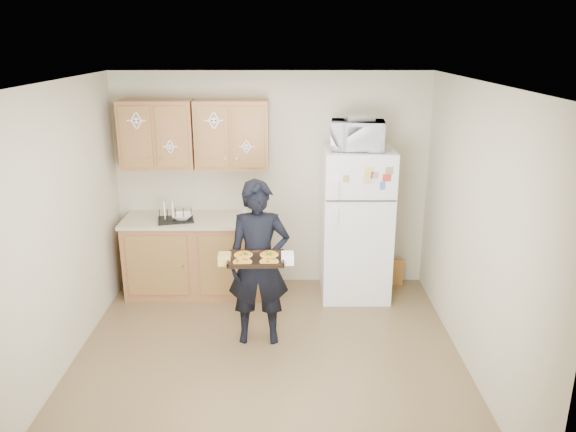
# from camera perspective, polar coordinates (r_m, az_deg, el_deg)

# --- Properties ---
(floor) EXTENTS (3.60, 3.60, 0.00)m
(floor) POSITION_cam_1_polar(r_m,az_deg,el_deg) (5.35, -2.04, -14.41)
(floor) COLOR brown
(floor) RESTS_ON ground
(ceiling) EXTENTS (3.60, 3.60, 0.00)m
(ceiling) POSITION_cam_1_polar(r_m,az_deg,el_deg) (4.55, -2.39, 13.34)
(ceiling) COLOR beige
(ceiling) RESTS_ON wall_back
(wall_back) EXTENTS (3.60, 0.04, 2.50)m
(wall_back) POSITION_cam_1_polar(r_m,az_deg,el_deg) (6.53, -1.64, 3.56)
(wall_back) COLOR beige
(wall_back) RESTS_ON floor
(wall_front) EXTENTS (3.60, 0.04, 2.50)m
(wall_front) POSITION_cam_1_polar(r_m,az_deg,el_deg) (3.17, -3.40, -12.55)
(wall_front) COLOR beige
(wall_front) RESTS_ON floor
(wall_left) EXTENTS (0.04, 3.60, 2.50)m
(wall_left) POSITION_cam_1_polar(r_m,az_deg,el_deg) (5.20, -22.47, -1.57)
(wall_left) COLOR beige
(wall_left) RESTS_ON floor
(wall_right) EXTENTS (0.04, 3.60, 2.50)m
(wall_right) POSITION_cam_1_polar(r_m,az_deg,el_deg) (5.07, 18.59, -1.59)
(wall_right) COLOR beige
(wall_right) RESTS_ON floor
(refrigerator) EXTENTS (0.75, 0.70, 1.70)m
(refrigerator) POSITION_cam_1_polar(r_m,az_deg,el_deg) (6.33, 6.93, -0.80)
(refrigerator) COLOR white
(refrigerator) RESTS_ON floor
(base_cabinet) EXTENTS (1.60, 0.60, 0.86)m
(base_cabinet) POSITION_cam_1_polar(r_m,az_deg,el_deg) (6.56, -9.11, -4.14)
(base_cabinet) COLOR brown
(base_cabinet) RESTS_ON floor
(countertop) EXTENTS (1.64, 0.64, 0.04)m
(countertop) POSITION_cam_1_polar(r_m,az_deg,el_deg) (6.41, -9.31, -0.40)
(countertop) COLOR #BBAC90
(countertop) RESTS_ON base_cabinet
(upper_cab_left) EXTENTS (0.80, 0.33, 0.75)m
(upper_cab_left) POSITION_cam_1_polar(r_m,az_deg,el_deg) (6.39, -13.12, 8.06)
(upper_cab_left) COLOR brown
(upper_cab_left) RESTS_ON wall_back
(upper_cab_right) EXTENTS (0.80, 0.33, 0.75)m
(upper_cab_right) POSITION_cam_1_polar(r_m,az_deg,el_deg) (6.26, -5.71, 8.23)
(upper_cab_right) COLOR brown
(upper_cab_right) RESTS_ON wall_back
(cereal_box) EXTENTS (0.20, 0.07, 0.32)m
(cereal_box) POSITION_cam_1_polar(r_m,az_deg,el_deg) (6.88, 10.76, -5.61)
(cereal_box) COLOR gold
(cereal_box) RESTS_ON floor
(person) EXTENTS (0.60, 0.40, 1.61)m
(person) POSITION_cam_1_polar(r_m,az_deg,el_deg) (5.33, -2.97, -4.83)
(person) COLOR black
(person) RESTS_ON floor
(baking_tray) EXTENTS (0.51, 0.38, 0.04)m
(baking_tray) POSITION_cam_1_polar(r_m,az_deg,el_deg) (4.99, -3.26, -4.44)
(baking_tray) COLOR black
(baking_tray) RESTS_ON person
(pizza_front_left) EXTENTS (0.17, 0.17, 0.02)m
(pizza_front_left) POSITION_cam_1_polar(r_m,az_deg,el_deg) (4.91, -4.65, -4.62)
(pizza_front_left) COLOR gold
(pizza_front_left) RESTS_ON baking_tray
(pizza_front_right) EXTENTS (0.17, 0.17, 0.02)m
(pizza_front_right) POSITION_cam_1_polar(r_m,az_deg,el_deg) (4.91, -1.93, -4.60)
(pizza_front_right) COLOR gold
(pizza_front_right) RESTS_ON baking_tray
(pizza_back_left) EXTENTS (0.17, 0.17, 0.02)m
(pizza_back_left) POSITION_cam_1_polar(r_m,az_deg,el_deg) (5.07, -4.55, -3.91)
(pizza_back_left) COLOR gold
(pizza_back_left) RESTS_ON baking_tray
(pizza_back_right) EXTENTS (0.17, 0.17, 0.02)m
(pizza_back_right) POSITION_cam_1_polar(r_m,az_deg,el_deg) (5.06, -1.92, -3.89)
(pizza_back_right) COLOR gold
(pizza_back_right) RESTS_ON baking_tray
(microwave) EXTENTS (0.59, 0.43, 0.31)m
(microwave) POSITION_cam_1_polar(r_m,az_deg,el_deg) (6.04, 7.06, 8.13)
(microwave) COLOR white
(microwave) RESTS_ON refrigerator
(foil_pan) EXTENTS (0.32, 0.24, 0.06)m
(foil_pan) POSITION_cam_1_polar(r_m,az_deg,el_deg) (6.04, 7.26, 9.91)
(foil_pan) COLOR silver
(foil_pan) RESTS_ON microwave
(dish_rack) EXTENTS (0.44, 0.37, 0.15)m
(dish_rack) POSITION_cam_1_polar(r_m,az_deg,el_deg) (6.34, -11.36, 0.20)
(dish_rack) COLOR black
(dish_rack) RESTS_ON countertop
(bowl) EXTENTS (0.24, 0.24, 0.06)m
(bowl) POSITION_cam_1_polar(r_m,az_deg,el_deg) (6.33, -10.68, -0.05)
(bowl) COLOR white
(bowl) RESTS_ON dish_rack
(soap_bottle) EXTENTS (0.11, 0.11, 0.19)m
(soap_bottle) POSITION_cam_1_polar(r_m,az_deg,el_deg) (6.17, -4.42, 0.18)
(soap_bottle) COLOR white
(soap_bottle) RESTS_ON countertop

